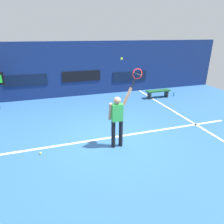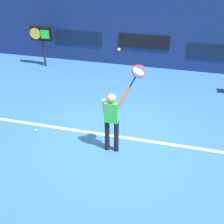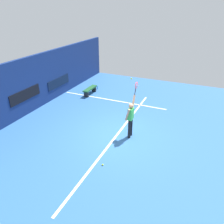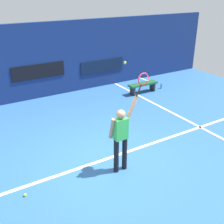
% 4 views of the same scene
% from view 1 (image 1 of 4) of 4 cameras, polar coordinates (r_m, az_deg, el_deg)
% --- Properties ---
extents(ground_plane, '(18.00, 18.00, 0.00)m').
position_cam_1_polar(ground_plane, '(6.99, -0.57, -7.93)').
color(ground_plane, '#2D609E').
extents(back_wall, '(18.00, 0.20, 3.08)m').
position_cam_1_polar(back_wall, '(11.80, -8.93, 12.04)').
color(back_wall, navy).
rests_on(back_wall, ground_plane).
extents(sponsor_banner_center, '(2.20, 0.03, 0.60)m').
position_cam_1_polar(sponsor_banner_center, '(11.75, -8.73, 10.12)').
color(sponsor_banner_center, black).
extents(sponsor_banner_portside, '(2.20, 0.03, 0.60)m').
position_cam_1_polar(sponsor_banner_portside, '(11.68, -23.53, 8.35)').
color(sponsor_banner_portside, '#0C1933').
extents(sponsor_banner_starboard, '(2.20, 0.03, 0.60)m').
position_cam_1_polar(sponsor_banner_starboard, '(12.59, 5.11, 10.10)').
color(sponsor_banner_starboard, '#0C1933').
extents(court_baseline, '(10.00, 0.10, 0.01)m').
position_cam_1_polar(court_baseline, '(7.08, -0.84, -7.45)').
color(court_baseline, white).
rests_on(court_baseline, ground_plane).
extents(court_sideline, '(0.10, 7.00, 0.01)m').
position_cam_1_polar(court_sideline, '(10.13, 16.22, 0.86)').
color(court_sideline, white).
rests_on(court_sideline, ground_plane).
extents(tennis_player, '(0.72, 0.31, 1.96)m').
position_cam_1_polar(tennis_player, '(6.16, 1.53, -1.70)').
color(tennis_player, black).
rests_on(tennis_player, ground_plane).
extents(tennis_racket, '(0.42, 0.27, 0.62)m').
position_cam_1_polar(tennis_racket, '(5.98, 7.18, 10.54)').
color(tennis_racket, black).
extents(tennis_ball, '(0.07, 0.07, 0.07)m').
position_cam_1_polar(tennis_ball, '(5.82, 2.76, 15.03)').
color(tennis_ball, '#CCE033').
extents(court_bench, '(1.40, 0.36, 0.45)m').
position_cam_1_polar(court_bench, '(11.69, 13.12, 5.62)').
color(court_bench, '#1E592D').
rests_on(court_bench, ground_plane).
extents(water_bottle, '(0.07, 0.07, 0.24)m').
position_cam_1_polar(water_bottle, '(12.32, 17.37, 4.94)').
color(water_bottle, '#338CD8').
rests_on(water_bottle, ground_plane).
extents(spare_ball, '(0.07, 0.07, 0.07)m').
position_cam_1_polar(spare_ball, '(6.58, -19.87, -11.07)').
color(spare_ball, '#CCE033').
rests_on(spare_ball, ground_plane).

